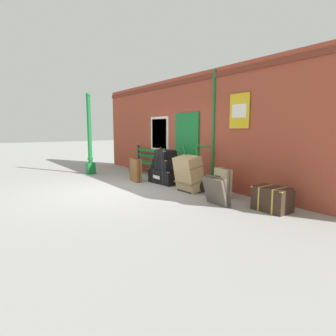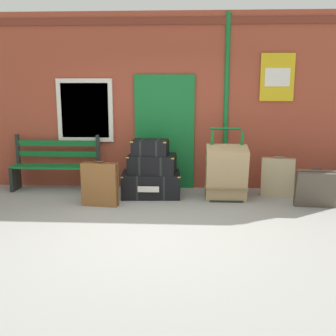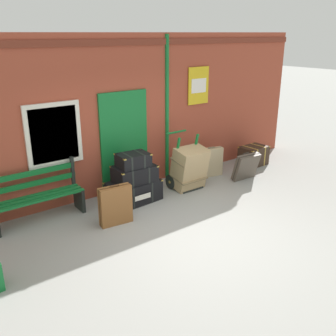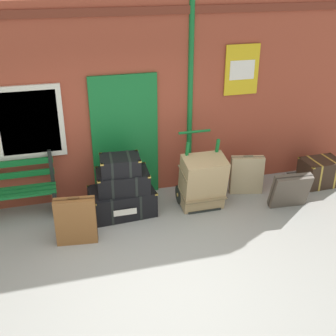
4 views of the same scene
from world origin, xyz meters
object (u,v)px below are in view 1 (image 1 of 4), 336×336
steamer_trunk_top (165,154)px  suitcase_umber (223,183)px  porters_trolley (194,180)px  platform_bench (146,162)px  steamer_trunk_middle (167,164)px  corner_trunk (272,199)px  suitcase_slate (216,191)px  large_brown_trunk (189,173)px  steamer_trunk_base (166,176)px  suitcase_oxblood (136,170)px  lamp_post (90,144)px

steamer_trunk_top → suitcase_umber: 2.28m
porters_trolley → platform_bench: bearing=173.2°
steamer_trunk_middle → corner_trunk: size_ratio=1.19×
steamer_trunk_top → corner_trunk: steamer_trunk_top is taller
platform_bench → suitcase_slate: (4.46, -0.91, -0.13)m
corner_trunk → suitcase_umber: bearing=177.1°
steamer_trunk_top → suitcase_umber: size_ratio=0.90×
large_brown_trunk → suitcase_slate: 1.44m
steamer_trunk_base → steamer_trunk_top: bearing=-100.3°
suitcase_slate → suitcase_umber: bearing=124.4°
suitcase_umber → corner_trunk: size_ratio=1.02×
large_brown_trunk → suitcase_slate: (1.38, -0.37, -0.16)m
steamer_trunk_base → suitcase_oxblood: (-0.77, -0.62, 0.14)m
steamer_trunk_base → steamer_trunk_middle: (0.03, -0.01, 0.37)m
porters_trolley → suitcase_oxblood: 2.15m
steamer_trunk_middle → suitcase_umber: size_ratio=1.17×
steamer_trunk_middle → porters_trolley: bearing=-0.1°
steamer_trunk_top → suitcase_oxblood: bearing=-142.0°
porters_trolley → suitcase_umber: size_ratio=1.66×
platform_bench → suitcase_umber: (4.00, -0.24, -0.11)m
steamer_trunk_top → large_brown_trunk: steamer_trunk_top is taller
porters_trolley → suitcase_slate: bearing=-21.7°
steamer_trunk_base → large_brown_trunk: size_ratio=1.11×
platform_bench → steamer_trunk_top: platform_bench is taller
large_brown_trunk → suitcase_oxblood: (-2.06, -0.43, -0.12)m
steamer_trunk_base → steamer_trunk_middle: 0.37m
large_brown_trunk → suitcase_umber: size_ratio=1.32×
suitcase_oxblood → corner_trunk: bearing=8.5°
large_brown_trunk → suitcase_slate: size_ratio=1.47×
steamer_trunk_base → steamer_trunk_middle: bearing=-20.0°
platform_bench → suitcase_slate: platform_bench is taller
steamer_trunk_middle → steamer_trunk_top: 0.29m
porters_trolley → corner_trunk: bearing=1.2°
large_brown_trunk → lamp_post: bearing=-166.3°
lamp_post → suitcase_umber: bearing=14.5°
corner_trunk → steamer_trunk_base: bearing=-179.4°
steamer_trunk_top → corner_trunk: size_ratio=0.91×
lamp_post → corner_trunk: lamp_post is taller
lamp_post → platform_bench: (1.21, 1.59, -0.64)m
steamer_trunk_middle → suitcase_slate: bearing=-11.8°
platform_bench → large_brown_trunk: bearing=-10.0°
platform_bench → porters_trolley: size_ratio=1.35×
suitcase_oxblood → steamer_trunk_top: bearing=38.0°
steamer_trunk_base → corner_trunk: (3.63, 0.04, 0.03)m
platform_bench → suitcase_oxblood: bearing=-43.5°
porters_trolley → corner_trunk: porters_trolley is taller
suitcase_slate → suitcase_oxblood: bearing=-179.0°
steamer_trunk_top → large_brown_trunk: size_ratio=0.68×
suitcase_oxblood → corner_trunk: size_ratio=1.05×
platform_bench → suitcase_umber: bearing=-3.5°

